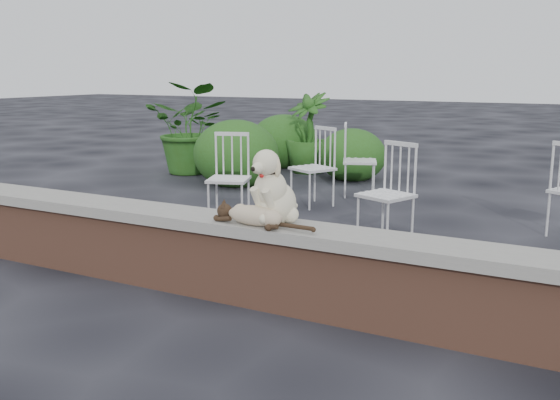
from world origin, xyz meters
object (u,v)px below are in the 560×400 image
at_px(chair_a, 229,178).
at_px(dog, 276,185).
at_px(chair_e, 360,160).
at_px(potted_plant_b, 308,133).
at_px(potted_plant_a, 191,128).
at_px(chair_d, 386,193).
at_px(chair_b, 312,167).
at_px(cat, 255,214).

bearing_deg(chair_a, dog, -69.64).
distance_m(chair_e, potted_plant_b, 1.98).
distance_m(chair_e, potted_plant_a, 3.03).
height_order(chair_a, potted_plant_a, potted_plant_a).
bearing_deg(chair_e, chair_a, 137.09).
xyz_separation_m(dog, potted_plant_b, (-2.20, 5.24, -0.21)).
distance_m(dog, chair_d, 1.89).
relative_size(chair_e, potted_plant_a, 0.66).
height_order(potted_plant_a, potted_plant_b, potted_plant_a).
relative_size(chair_d, potted_plant_b, 0.74).
relative_size(chair_e, chair_b, 1.00).
distance_m(chair_b, potted_plant_a, 3.00).
bearing_deg(chair_e, chair_b, 139.87).
relative_size(dog, chair_d, 0.55).
distance_m(cat, chair_a, 2.55).
distance_m(chair_b, potted_plant_b, 2.50).
xyz_separation_m(potted_plant_a, potted_plant_b, (1.59, 0.92, -0.08)).
distance_m(chair_d, potted_plant_b, 4.15).
bearing_deg(cat, chair_a, 135.22).
distance_m(chair_b, chair_a, 1.20).
height_order(dog, potted_plant_a, potted_plant_a).
bearing_deg(chair_d, chair_b, 160.37).
bearing_deg(dog, cat, -109.04).
height_order(dog, chair_e, dog).
height_order(dog, chair_a, dog).
bearing_deg(chair_e, potted_plant_a, 59.84).
height_order(chair_b, chair_d, same).
distance_m(dog, chair_b, 3.22).
bearing_deg(cat, chair_b, 116.91).
xyz_separation_m(chair_a, potted_plant_a, (-2.20, 2.41, 0.25)).
xyz_separation_m(dog, cat, (-0.08, -0.15, -0.18)).
relative_size(dog, chair_b, 0.55).
bearing_deg(chair_e, dog, 170.93).
relative_size(chair_e, chair_d, 1.00).
bearing_deg(cat, chair_e, 109.37).
height_order(cat, chair_d, chair_d).
bearing_deg(chair_b, chair_d, -14.66).
xyz_separation_m(chair_a, potted_plant_b, (-0.61, 3.33, 0.16)).
height_order(chair_e, chair_d, same).
bearing_deg(potted_plant_a, dog, -48.73).
xyz_separation_m(cat, chair_e, (-0.73, 3.98, -0.19)).
bearing_deg(chair_b, potted_plant_a, -178.68).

